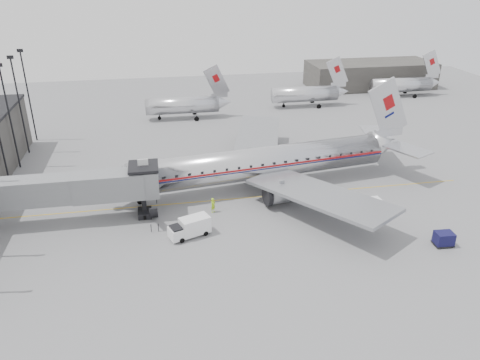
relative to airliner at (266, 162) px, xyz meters
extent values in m
plane|color=slate|center=(-6.85, -9.12, -3.42)|extent=(160.00, 160.00, 0.00)
cube|color=#3A3734|center=(38.15, 50.88, -0.42)|extent=(30.00, 12.00, 6.00)
cube|color=gold|center=(-3.85, -3.12, -3.42)|extent=(60.00, 0.15, 0.01)
cube|color=slate|center=(-28.85, -5.52, 0.88)|extent=(12.00, 2.80, 3.00)
cube|color=slate|center=(-19.85, -5.52, 0.88)|extent=(8.00, 3.00, 3.10)
cube|color=slate|center=(-15.85, -5.12, 0.88)|extent=(3.20, 3.60, 3.20)
cube|color=black|center=(-15.85, -5.12, 2.78)|extent=(3.40, 3.80, 0.30)
cube|color=white|center=(-15.85, -5.12, 3.28)|extent=(1.20, 0.15, 0.80)
cylinder|color=black|center=(-16.15, -5.52, -2.02)|extent=(0.56, 0.56, 2.80)
cube|color=black|center=(-16.15, -5.52, -3.07)|extent=(1.60, 2.20, 0.70)
cylinder|color=black|center=(-16.15, -6.52, -3.12)|extent=(0.30, 0.60, 0.60)
cylinder|color=black|center=(-16.15, -4.52, -3.12)|extent=(0.30, 0.60, 0.60)
cube|color=black|center=(-15.05, -7.82, -1.92)|extent=(0.90, 3.20, 2.90)
cylinder|color=black|center=(-34.35, 12.88, 4.08)|extent=(0.24, 0.24, 15.00)
cylinder|color=black|center=(-34.35, 18.88, 4.08)|extent=(0.24, 0.24, 15.00)
cube|color=black|center=(-34.35, 18.88, 11.58)|extent=(0.90, 0.25, 0.50)
cylinder|color=black|center=(-34.35, 24.88, 4.08)|extent=(0.24, 0.24, 15.00)
cube|color=black|center=(-34.35, 24.88, 11.58)|extent=(0.90, 0.25, 0.50)
cylinder|color=silver|center=(-8.85, 32.88, -0.82)|extent=(14.00, 3.20, 3.20)
cube|color=silver|center=(-2.05, 32.88, 3.58)|extent=(5.17, 0.26, 6.52)
cylinder|color=black|center=(-13.35, 32.88, -2.92)|extent=(0.24, 0.24, 1.00)
cylinder|color=silver|center=(17.15, 36.88, -0.82)|extent=(14.00, 3.20, 3.20)
cube|color=silver|center=(23.95, 36.88, 3.58)|extent=(5.17, 0.26, 6.52)
cylinder|color=black|center=(12.65, 36.88, -2.92)|extent=(0.24, 0.24, 1.00)
cylinder|color=silver|center=(41.15, 40.88, -0.82)|extent=(14.00, 3.20, 3.20)
cube|color=silver|center=(47.95, 40.88, 3.58)|extent=(5.17, 0.26, 6.52)
cylinder|color=black|center=(36.65, 40.88, -2.92)|extent=(0.24, 0.24, 1.00)
cylinder|color=silver|center=(-0.85, -0.12, 0.01)|extent=(34.59, 8.94, 4.24)
cone|color=silver|center=(-19.56, -2.73, 0.01)|extent=(3.99, 4.67, 4.24)
cone|color=silver|center=(18.19, 2.54, 0.47)|extent=(5.09, 4.62, 4.02)
cube|color=#9E0B0F|center=(-0.85, -0.12, 0.30)|extent=(34.60, 8.99, 0.21)
cube|color=#090E50|center=(-0.85, -0.12, 0.03)|extent=(34.60, 8.99, 0.11)
cube|color=silver|center=(17.85, 2.49, 5.73)|extent=(7.00, 1.31, 8.80)
cube|color=gray|center=(1.13, 10.56, -0.33)|extent=(11.11, 19.34, 1.36)
cube|color=gray|center=(3.97, -9.85, -0.33)|extent=(15.03, 18.87, 1.36)
cylinder|color=gray|center=(-1.11, 5.86, -1.76)|extent=(4.19, 2.92, 2.40)
cylinder|color=gray|center=(0.54, -5.93, -1.76)|extent=(4.19, 2.92, 2.40)
cylinder|color=black|center=(-16.72, -2.33, -2.68)|extent=(0.23, 0.23, 1.49)
cylinder|color=black|center=(1.01, 3.15, -2.62)|extent=(0.30, 0.30, 1.60)
cylinder|color=black|center=(1.01, 3.15, -2.91)|extent=(1.19, 0.55, 1.14)
cylinder|color=black|center=(1.83, -2.75, -2.62)|extent=(0.30, 0.30, 1.60)
cylinder|color=black|center=(1.83, -2.75, -2.91)|extent=(1.19, 0.55, 1.14)
cube|color=white|center=(-10.67, -10.93, -2.22)|extent=(3.63, 2.79, 1.87)
cube|color=white|center=(-12.76, -11.70, -2.58)|extent=(1.93, 2.08, 1.25)
cube|color=black|center=(-12.76, -11.70, -2.04)|extent=(1.53, 1.79, 0.54)
cylinder|color=black|center=(-12.23, -12.37, -3.14)|extent=(0.61, 0.41, 0.57)
cylinder|color=black|center=(-12.79, -10.86, -3.14)|extent=(0.61, 0.41, 0.57)
cylinder|color=black|center=(-9.55, -11.38, -3.14)|extent=(0.61, 0.41, 0.57)
cylinder|color=black|center=(-10.11, -9.87, -3.14)|extent=(0.61, 0.41, 0.57)
cube|color=#0F0E3A|center=(15.15, -17.97, -2.52)|extent=(1.98, 1.54, 1.32)
cube|color=black|center=(15.15, -17.97, -3.23)|extent=(2.08, 1.64, 0.11)
cylinder|color=black|center=(14.36, -18.49, -3.28)|extent=(0.29, 0.13, 0.28)
cylinder|color=black|center=(15.87, -18.59, -3.28)|extent=(0.29, 0.13, 0.28)
cylinder|color=black|center=(14.43, -17.36, -3.28)|extent=(0.29, 0.13, 0.28)
cylinder|color=black|center=(15.94, -17.46, -3.28)|extent=(0.29, 0.13, 0.28)
cube|color=white|center=(10.83, -9.64, -2.42)|extent=(2.20, 1.71, 1.47)
cube|color=black|center=(10.83, -9.64, -3.21)|extent=(2.31, 1.82, 0.13)
cylinder|color=black|center=(10.03, -10.33, -3.27)|extent=(0.32, 0.15, 0.32)
cylinder|color=black|center=(11.71, -10.22, -3.27)|extent=(0.32, 0.15, 0.32)
cylinder|color=black|center=(9.95, -9.07, -3.27)|extent=(0.32, 0.15, 0.32)
cylinder|color=black|center=(11.63, -8.96, -3.27)|extent=(0.32, 0.15, 0.32)
imported|color=#AAE11A|center=(-8.00, -6.12, -2.49)|extent=(0.80, 0.78, 1.86)
camera|label=1|loc=(-13.92, -55.79, 23.83)|focal=35.00mm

